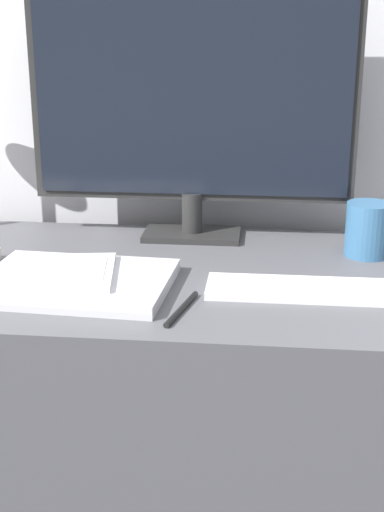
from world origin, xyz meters
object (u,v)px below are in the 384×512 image
at_px(coffee_mug, 370,230).
at_px(pen, 182,309).
at_px(keyboard, 310,289).
at_px(ereader, 78,272).
at_px(monitor, 192,101).
at_px(laptop, 76,282).

bearing_deg(coffee_mug, pen, -135.90).
bearing_deg(pen, keyboard, 26.14).
height_order(keyboard, ereader, ereader).
xyz_separation_m(ereader, pen, (0.18, -0.08, -0.02)).
xyz_separation_m(monitor, laptop, (-0.16, -0.31, -0.26)).
xyz_separation_m(monitor, ereader, (-0.16, -0.31, -0.25)).
bearing_deg(pen, laptop, 156.47).
xyz_separation_m(keyboard, ereader, (-0.38, -0.01, 0.02)).
height_order(ereader, coffee_mug, coffee_mug).
height_order(ereader, pen, ereader).
relative_size(keyboard, coffee_mug, 2.73).
height_order(laptop, coffee_mug, coffee_mug).
height_order(monitor, laptop, monitor).
distance_m(monitor, pen, 0.48).
bearing_deg(ereader, pen, -24.77).
distance_m(coffee_mug, pen, 0.44).
bearing_deg(ereader, keyboard, 1.90).
bearing_deg(pen, monitor, 93.62).
relative_size(laptop, ereader, 1.65).
relative_size(ereader, pen, 1.48).
bearing_deg(pen, coffee_mug, 44.10).
relative_size(monitor, ereader, 3.29).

